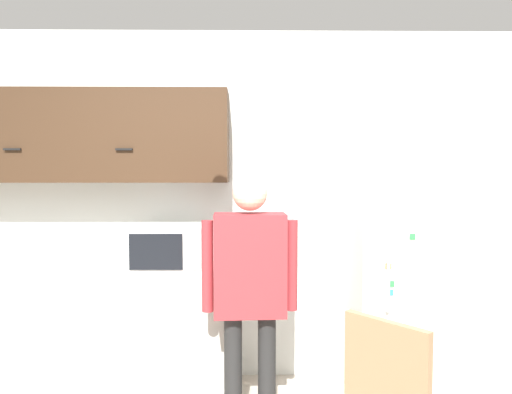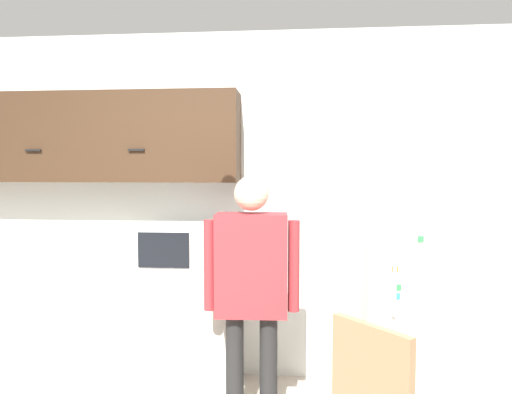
% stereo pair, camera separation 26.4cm
% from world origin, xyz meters
% --- Properties ---
extents(back_wall, '(6.00, 0.06, 2.70)m').
position_xyz_m(back_wall, '(0.00, 2.04, 1.35)').
color(back_wall, silver).
rests_on(back_wall, ground_plane).
extents(counter, '(2.23, 0.63, 0.94)m').
position_xyz_m(counter, '(-1.08, 1.70, 0.47)').
color(counter, '#BCB7AD').
rests_on(counter, ground_plane).
extents(upper_cabinets, '(2.23, 0.33, 0.67)m').
position_xyz_m(upper_cabinets, '(-1.08, 1.86, 1.88)').
color(upper_cabinets, '#3D2819').
extents(microwave, '(0.50, 0.41, 0.31)m').
position_xyz_m(microwave, '(-0.39, 1.66, 1.09)').
color(microwave, white).
rests_on(microwave, counter).
extents(person, '(0.58, 0.24, 1.60)m').
position_xyz_m(person, '(0.19, 1.20, 0.97)').
color(person, black).
rests_on(person, ground_plane).
extents(refrigerator, '(0.68, 0.73, 1.82)m').
position_xyz_m(refrigerator, '(1.25, 1.65, 0.91)').
color(refrigerator, white).
rests_on(refrigerator, ground_plane).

